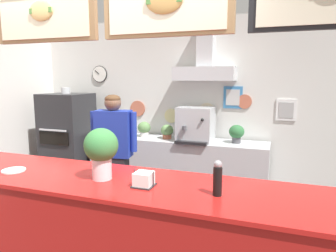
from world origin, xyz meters
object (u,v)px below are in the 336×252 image
Objects in this scene: potted_basil at (167,131)px; napkin_holder at (144,180)px; shop_worker at (114,156)px; basil_vase at (101,151)px; espresso_machine at (196,124)px; potted_thyme at (237,133)px; pizza_oven at (68,142)px; pepper_grinder at (218,178)px; condiment_plate at (14,170)px; potted_oregano at (119,128)px; potted_sage at (144,128)px.

napkin_holder is at bearing -73.97° from potted_basil.
basil_vase is (0.65, -1.33, 0.42)m from shop_worker.
espresso_machine is 0.60m from potted_thyme.
potted_basil is (-1.03, -0.04, -0.03)m from potted_thyme.
pizza_oven reaches higher than potted_basil.
condiment_plate is at bearing -178.84° from pepper_grinder.
potted_thyme is at bearing 5.04° from pizza_oven.
potted_oregano is 0.88× the size of potted_sage.
pepper_grinder reaches higher than napkin_holder.
potted_thyme is at bearing 73.78° from basil_vase.
potted_basil is at bearing -178.00° from potted_thyme.
shop_worker is at bearing -32.39° from pizza_oven.
potted_basil is (1.66, 0.20, 0.24)m from pizza_oven.
potted_thyme is (1.87, 0.01, 0.04)m from potted_oregano.
espresso_machine reaches higher than pepper_grinder.
pizza_oven is 6.50× the size of potted_thyme.
shop_worker reaches higher than pepper_grinder.
pizza_oven is at bearing -169.25° from potted_sage.
shop_worker is 6.93× the size of pepper_grinder.
shop_worker is at bearing -141.25° from potted_thyme.
potted_oregano is 0.80× the size of potted_thyme.
potted_oregano is 0.96× the size of potted_basil.
napkin_holder is 0.65× the size of pepper_grinder.
potted_basil is 1.40× the size of napkin_holder.
potted_oregano is (-1.29, 0.04, -0.13)m from espresso_machine.
shop_worker reaches higher than potted_sage.
shop_worker is 7.61× the size of potted_basil.
potted_basil is (0.84, -0.03, 0.00)m from potted_oregano.
condiment_plate is (0.38, -2.48, 0.05)m from potted_oregano.
potted_basil is (0.32, 1.05, 0.15)m from shop_worker.
shop_worker is 3.19× the size of espresso_machine.
potted_basil is at bearing 79.28° from condiment_plate.
espresso_machine is (0.77, 1.03, 0.28)m from shop_worker.
basil_vase is (0.79, 0.07, 0.21)m from condiment_plate.
napkin_holder is at bearing -43.32° from pizza_oven.
potted_sage is at bearing 179.91° from potted_thyme.
pizza_oven is at bearing -173.08° from potted_basil.
potted_basil is at bearing 116.76° from pepper_grinder.
pepper_grinder is (1.68, 0.03, 0.11)m from condiment_plate.
potted_sage is 2.69m from napkin_holder.
napkin_holder is (1.01, -1.37, 0.25)m from shop_worker.
pizza_oven is 8.14× the size of potted_oregano.
basil_vase is 2.54× the size of napkin_holder.
condiment_plate is (-0.91, -2.44, -0.08)m from espresso_machine.
potted_thyme is 1.03m from potted_basil.
espresso_machine is 2.38× the size of potted_basil.
basil_vase is at bearing 5.28° from condiment_plate.
shop_worker is 1.72m from napkin_holder.
pizza_oven reaches higher than napkin_holder.
condiment_plate is (-0.46, -2.45, 0.05)m from potted_basil.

